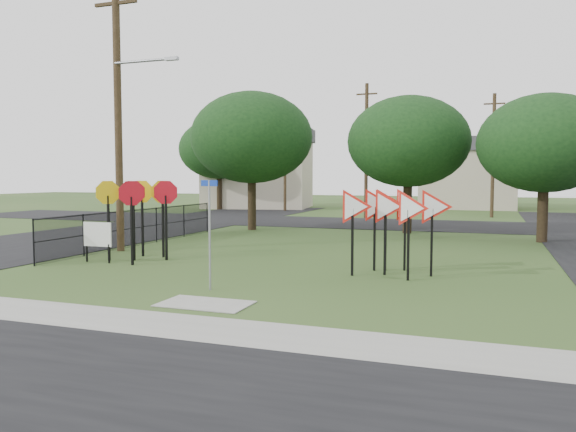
% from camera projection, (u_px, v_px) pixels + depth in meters
% --- Properties ---
extents(ground, '(140.00, 140.00, 0.00)m').
position_uv_depth(ground, '(249.00, 285.00, 14.62)').
color(ground, '#2A461A').
extents(sidewalk, '(30.00, 1.60, 0.02)m').
position_uv_depth(sidewalk, '(160.00, 324.00, 10.67)').
color(sidewalk, gray).
rests_on(sidewalk, ground).
extents(planting_strip, '(30.00, 0.80, 0.02)m').
position_uv_depth(planting_strip, '(121.00, 342.00, 9.55)').
color(planting_strip, '#2A461A').
rests_on(planting_strip, ground).
extents(street_left, '(8.00, 50.00, 0.02)m').
position_uv_depth(street_left, '(110.00, 233.00, 28.06)').
color(street_left, black).
rests_on(street_left, ground).
extents(street_far, '(60.00, 8.00, 0.02)m').
position_uv_depth(street_far, '(385.00, 224.00, 33.38)').
color(street_far, black).
rests_on(street_far, ground).
extents(curb_pad, '(2.00, 1.20, 0.02)m').
position_uv_depth(curb_pad, '(205.00, 304.00, 12.36)').
color(curb_pad, gray).
rests_on(curb_pad, ground).
extents(street_name_sign, '(0.54, 0.20, 2.73)m').
position_uv_depth(street_name_sign, '(210.00, 227.00, 13.82)').
color(street_name_sign, gray).
rests_on(street_name_sign, ground).
extents(stop_sign_cluster, '(2.46, 2.33, 2.70)m').
position_uv_depth(stop_sign_cluster, '(141.00, 201.00, 18.87)').
color(stop_sign_cluster, black).
rests_on(stop_sign_cluster, ground).
extents(yield_sign_cluster, '(3.23, 1.94, 2.52)m').
position_uv_depth(yield_sign_cluster, '(392.00, 210.00, 16.11)').
color(yield_sign_cluster, black).
rests_on(yield_sign_cluster, ground).
extents(info_board, '(1.06, 0.05, 1.33)m').
position_uv_depth(info_board, '(97.00, 236.00, 18.35)').
color(info_board, black).
rests_on(info_board, ground).
extents(utility_pole_main, '(3.55, 0.33, 10.00)m').
position_uv_depth(utility_pole_main, '(119.00, 112.00, 20.92)').
color(utility_pole_main, '#43321F').
rests_on(utility_pole_main, ground).
extents(far_pole_a, '(1.40, 0.24, 9.00)m').
position_uv_depth(far_pole_a, '(366.00, 150.00, 37.49)').
color(far_pole_a, '#43321F').
rests_on(far_pole_a, ground).
extents(far_pole_b, '(1.40, 0.24, 8.50)m').
position_uv_depth(far_pole_b, '(493.00, 154.00, 38.56)').
color(far_pole_b, '#43321F').
rests_on(far_pole_b, ground).
extents(far_pole_c, '(1.40, 0.24, 9.00)m').
position_uv_depth(far_pole_c, '(285.00, 155.00, 45.83)').
color(far_pole_c, '#43321F').
rests_on(far_pole_c, ground).
extents(fence_run, '(0.05, 11.55, 1.50)m').
position_uv_depth(fence_run, '(141.00, 226.00, 23.00)').
color(fence_run, black).
rests_on(fence_run, ground).
extents(house_left, '(10.58, 8.88, 7.20)m').
position_uv_depth(house_left, '(259.00, 168.00, 51.00)').
color(house_left, '#B9AE95').
rests_on(house_left, ground).
extents(house_mid, '(8.40, 8.40, 6.20)m').
position_uv_depth(house_mid, '(469.00, 173.00, 50.58)').
color(house_mid, '#B9AE95').
rests_on(house_mid, ground).
extents(tree_near_left, '(6.40, 6.40, 7.27)m').
position_uv_depth(tree_near_left, '(252.00, 138.00, 29.44)').
color(tree_near_left, black).
rests_on(tree_near_left, ground).
extents(tree_near_mid, '(6.00, 6.00, 6.80)m').
position_uv_depth(tree_near_mid, '(408.00, 142.00, 27.70)').
color(tree_near_mid, black).
rests_on(tree_near_mid, ground).
extents(tree_near_right, '(5.60, 5.60, 6.33)m').
position_uv_depth(tree_near_right, '(545.00, 143.00, 23.81)').
color(tree_near_right, black).
rests_on(tree_near_right, ground).
extents(tree_far_left, '(6.80, 6.80, 7.73)m').
position_uv_depth(tree_far_left, '(219.00, 149.00, 47.82)').
color(tree_far_left, black).
rests_on(tree_far_left, ground).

